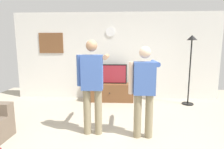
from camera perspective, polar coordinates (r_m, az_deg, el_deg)
name	(u,v)px	position (r m, az deg, el deg)	size (l,w,h in m)	color
ground_plane	(112,147)	(3.29, -0.03, -21.86)	(8.40, 8.40, 0.00)	#B2A893
back_wall	(116,56)	(5.78, 1.38, 5.68)	(6.40, 0.10, 2.70)	silver
tv_stand	(110,92)	(5.62, -0.65, -5.58)	(1.42, 0.45, 0.54)	brown
television	(110,74)	(5.55, -0.63, 0.18)	(1.02, 0.07, 0.58)	black
wall_clock	(110,32)	(5.74, -0.51, 13.18)	(0.28, 0.28, 0.03)	white
framed_picture	(51,43)	(6.12, -18.50, 9.33)	(0.76, 0.04, 0.63)	brown
floor_lamp	(191,56)	(5.57, 23.45, 5.46)	(0.32, 0.32, 1.98)	black
person_standing_nearer_lamp	(92,82)	(3.43, -6.17, -2.39)	(0.57, 0.78, 1.80)	gray
person_standing_nearer_couch	(144,88)	(3.34, 9.98, -4.05)	(0.56, 0.78, 1.68)	gray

